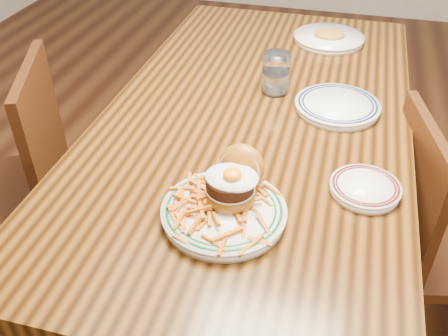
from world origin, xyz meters
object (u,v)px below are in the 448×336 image
(main_plate, at_px, (227,201))
(side_plate, at_px, (365,188))
(chair_left, at_px, (19,183))
(chair_right, at_px, (438,237))
(table, at_px, (256,137))

(main_plate, distance_m, side_plate, 0.32)
(main_plate, bearing_deg, side_plate, 36.01)
(chair_left, bearing_deg, chair_right, -16.76)
(chair_right, relative_size, side_plate, 4.95)
(chair_left, distance_m, chair_right, 1.31)
(chair_left, xyz_separation_m, chair_right, (1.31, 0.12, -0.02))
(table, height_order, chair_left, chair_left)
(table, distance_m, chair_left, 0.79)
(table, height_order, side_plate, side_plate)
(main_plate, bearing_deg, chair_right, 44.67)
(chair_right, bearing_deg, side_plate, 30.63)
(table, xyz_separation_m, side_plate, (0.31, -0.29, 0.10))
(table, height_order, main_plate, main_plate)
(table, relative_size, side_plate, 9.71)
(chair_right, xyz_separation_m, side_plate, (-0.25, -0.24, 0.33))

